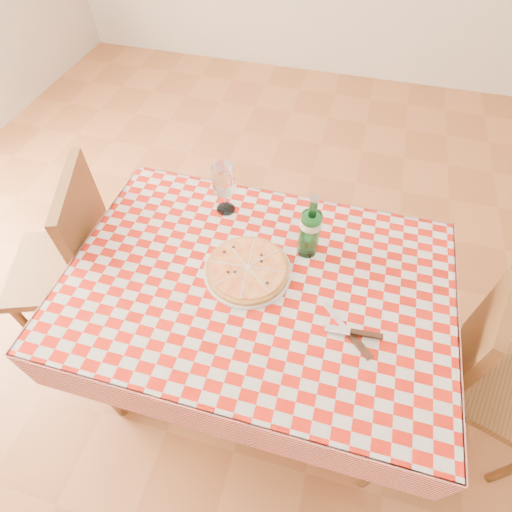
{
  "coord_description": "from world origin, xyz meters",
  "views": [
    {
      "loc": [
        0.2,
        -0.74,
        1.86
      ],
      "look_at": [
        -0.02,
        0.06,
        0.82
      ],
      "focal_mm": 28.0,
      "sensor_mm": 36.0,
      "label": 1
    }
  ],
  "objects": [
    {
      "name": "dining_table",
      "position": [
        0.0,
        0.0,
        0.66
      ],
      "size": [
        1.2,
        0.8,
        0.75
      ],
      "color": "brown",
      "rests_on": "ground"
    },
    {
      "name": "tablecloth",
      "position": [
        0.0,
        0.0,
        0.75
      ],
      "size": [
        1.3,
        0.9,
        0.01
      ],
      "primitive_type": "cube",
      "color": "#AB160A",
      "rests_on": "dining_table"
    },
    {
      "name": "chair_near",
      "position": [
        0.86,
        0.04,
        0.49
      ],
      "size": [
        0.49,
        0.49,
        0.86
      ],
      "rotation": [
        0.0,
        0.0,
        -0.31
      ],
      "color": "brown",
      "rests_on": "ground"
    },
    {
      "name": "chair_far",
      "position": [
        -0.84,
        0.08,
        0.53
      ],
      "size": [
        0.53,
        0.53,
        0.92
      ],
      "rotation": [
        0.0,
        0.0,
        3.5
      ],
      "color": "brown",
      "rests_on": "ground"
    },
    {
      "name": "pizza_plate",
      "position": [
        -0.04,
        0.03,
        0.78
      ],
      "size": [
        0.33,
        0.33,
        0.04
      ],
      "primitive_type": null,
      "rotation": [
        0.0,
        0.0,
        0.09
      ],
      "color": "#BB7C3E",
      "rests_on": "tablecloth"
    },
    {
      "name": "water_bottle",
      "position": [
        0.14,
        0.18,
        0.89
      ],
      "size": [
        0.08,
        0.08,
        0.26
      ],
      "primitive_type": null,
      "rotation": [
        0.0,
        0.0,
        0.16
      ],
      "color": "#1B6D2E",
      "rests_on": "tablecloth"
    },
    {
      "name": "wine_glass",
      "position": [
        -0.21,
        0.3,
        0.86
      ],
      "size": [
        0.11,
        0.11,
        0.21
      ],
      "primitive_type": null,
      "rotation": [
        0.0,
        0.0,
        0.37
      ],
      "color": "silver",
      "rests_on": "tablecloth"
    },
    {
      "name": "cutlery",
      "position": [
        0.32,
        -0.11,
        0.77
      ],
      "size": [
        0.29,
        0.26,
        0.03
      ],
      "primitive_type": null,
      "rotation": [
        0.0,
        0.0,
        -0.28
      ],
      "color": "silver",
      "rests_on": "tablecloth"
    }
  ]
}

